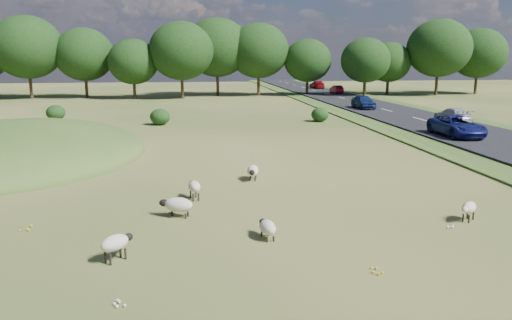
{
  "coord_description": "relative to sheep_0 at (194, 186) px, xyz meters",
  "views": [
    {
      "loc": [
        -1.14,
        -19.53,
        5.95
      ],
      "look_at": [
        2.0,
        4.0,
        1.0
      ],
      "focal_mm": 35.0,
      "sensor_mm": 36.0,
      "label": 1
    }
  ],
  "objects": [
    {
      "name": "shrubs",
      "position": [
        -2.38,
        25.81,
        0.14
      ],
      "size": [
        26.24,
        6.5,
        1.45
      ],
      "color": "black",
      "rests_on": "ground"
    },
    {
      "name": "road",
      "position": [
        21.04,
        29.0,
        -0.44
      ],
      "size": [
        8.0,
        150.0,
        0.25
      ],
      "primitive_type": "cube",
      "color": "black",
      "rests_on": "ground"
    },
    {
      "name": "car_1",
      "position": [
        22.94,
        20.66,
        0.31
      ],
      "size": [
        1.75,
        4.31,
        1.25
      ],
      "primitive_type": "imported",
      "rotation": [
        0.0,
        0.0,
        3.14
      ],
      "color": "silver",
      "rests_on": "road"
    },
    {
      "name": "car_4",
      "position": [
        19.14,
        13.17,
        0.42
      ],
      "size": [
        2.42,
        5.25,
        1.46
      ],
      "primitive_type": "imported",
      "color": "navy",
      "rests_on": "road"
    },
    {
      "name": "mound",
      "position": [
        -10.96,
        11.0,
        -0.56
      ],
      "size": [
        16.0,
        20.0,
        4.0
      ],
      "primitive_type": "ellipsoid",
      "color": "#33561E",
      "rests_on": "ground"
    },
    {
      "name": "sheep_4",
      "position": [
        2.34,
        -5.02,
        -0.16
      ],
      "size": [
        0.65,
        1.14,
        0.64
      ],
      "rotation": [
        0.0,
        0.0,
        1.76
      ],
      "color": "beige",
      "rests_on": "ground"
    },
    {
      "name": "car_3",
      "position": [
        22.94,
        56.17,
        0.3
      ],
      "size": [
        1.3,
        3.73,
        1.23
      ],
      "primitive_type": "imported",
      "rotation": [
        0.0,
        0.0,
        3.14
      ],
      "color": "maroon",
      "rests_on": "road"
    },
    {
      "name": "sheep_5",
      "position": [
        9.94,
        -4.21,
        -0.05
      ],
      "size": [
        0.96,
        0.91,
        0.73
      ],
      "rotation": [
        0.0,
        0.0,
        3.87
      ],
      "color": "beige",
      "rests_on": "ground"
    },
    {
      "name": "treeline",
      "position": [
        -0.02,
        54.44,
        6.0
      ],
      "size": [
        96.28,
        14.66,
        11.7
      ],
      "color": "black",
      "rests_on": "ground"
    },
    {
      "name": "ground",
      "position": [
        1.04,
        19.0,
        -0.56
      ],
      "size": [
        160.0,
        160.0,
        0.0
      ],
      "primitive_type": "plane",
      "color": "#2E4B17",
      "rests_on": "ground"
    },
    {
      "name": "sheep_2",
      "position": [
        -2.37,
        -6.24,
        0.01
      ],
      "size": [
        1.04,
        1.04,
        0.81
      ],
      "rotation": [
        0.0,
        0.0,
        0.79
      ],
      "color": "beige",
      "rests_on": "ground"
    },
    {
      "name": "sheep_0",
      "position": [
        0.0,
        0.0,
        0.0
      ],
      "size": [
        0.65,
        1.15,
        0.8
      ],
      "rotation": [
        0.0,
        0.0,
        1.76
      ],
      "color": "beige",
      "rests_on": "ground"
    },
    {
      "name": "car_0",
      "position": [
        19.14,
        33.06,
        0.43
      ],
      "size": [
        1.75,
        4.36,
        1.48
      ],
      "primitive_type": "imported",
      "color": "navy",
      "rests_on": "road"
    },
    {
      "name": "car_5",
      "position": [
        22.94,
        68.24,
        0.37
      ],
      "size": [
        1.92,
        4.72,
        1.37
      ],
      "primitive_type": "imported",
      "rotation": [
        0.0,
        0.0,
        3.14
      ],
      "color": "maroon",
      "rests_on": "road"
    },
    {
      "name": "sheep_3",
      "position": [
        -0.65,
        -2.3,
        -0.08
      ],
      "size": [
        1.37,
        0.9,
        0.76
      ],
      "rotation": [
        0.0,
        0.0,
        2.8
      ],
      "color": "beige",
      "rests_on": "ground"
    },
    {
      "name": "sheep_1",
      "position": [
        2.88,
        3.04,
        -0.11
      ],
      "size": [
        0.73,
        1.29,
        0.72
      ],
      "rotation": [
        0.0,
        0.0,
        4.53
      ],
      "color": "beige",
      "rests_on": "ground"
    }
  ]
}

